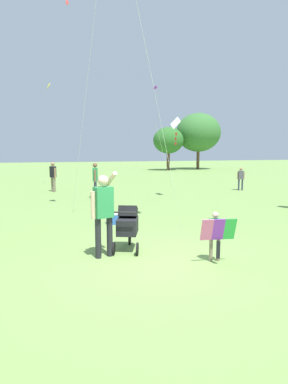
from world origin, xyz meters
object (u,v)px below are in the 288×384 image
object	(u,v)px
kite_blue_high	(175,127)
person_back_turned	(95,178)
person_adult_flyer	(103,208)
stroller	(128,224)
person_sitting_far	(53,174)
person_kid_running	(241,177)
cooler_box	(114,218)
child_with_butterfly_kite	(216,232)

from	to	relation	value
kite_blue_high	person_back_turned	bearing A→B (deg)	165.92
person_adult_flyer	kite_blue_high	distance (m)	9.43
stroller	person_sitting_far	bearing A→B (deg)	96.08
stroller	person_sitting_far	distance (m)	11.61
stroller	person_kid_running	xyz separation A→B (m)	(9.03, 9.04, 0.16)
person_kid_running	person_back_turned	world-z (taller)	person_back_turned
stroller	cooler_box	bearing A→B (deg)	84.23
person_adult_flyer	stroller	bearing A→B (deg)	30.36
kite_blue_high	person_sitting_far	size ratio (longest dim) A/B	2.37
child_with_butterfly_kite	cooler_box	world-z (taller)	child_with_butterfly_kite
person_adult_flyer	cooler_box	xyz separation A→B (m)	(0.89, 3.07, -0.88)
person_sitting_far	person_back_turned	xyz separation A→B (m)	(1.81, -3.24, 0.03)
stroller	person_back_turned	world-z (taller)	person_back_turned
stroller	person_adult_flyer	bearing A→B (deg)	-149.64
person_adult_flyer	person_back_turned	size ratio (longest dim) A/B	1.08
person_adult_flyer	stroller	world-z (taller)	person_adult_flyer
person_sitting_far	kite_blue_high	bearing A→B (deg)	-37.23
stroller	person_back_turned	size ratio (longest dim) A/B	0.66
stroller	cooler_box	xyz separation A→B (m)	(0.27, 2.70, -0.43)
stroller	child_with_butterfly_kite	bearing A→B (deg)	-41.97
kite_blue_high	cooler_box	distance (m)	6.92
child_with_butterfly_kite	person_kid_running	xyz separation A→B (m)	(7.53, 10.39, 0.14)
cooler_box	kite_blue_high	bearing A→B (deg)	49.73
kite_blue_high	cooler_box	world-z (taller)	kite_blue_high
stroller	cooler_box	distance (m)	2.75
person_kid_running	person_sitting_far	bearing A→B (deg)	166.32
person_back_turned	cooler_box	bearing A→B (deg)	-93.16
child_with_butterfly_kite	person_sitting_far	size ratio (longest dim) A/B	0.63
kite_blue_high	person_sitting_far	world-z (taller)	kite_blue_high
person_kid_running	person_back_turned	xyz separation A→B (m)	(-8.45, -0.74, 0.23)
person_adult_flyer	cooler_box	distance (m)	3.31
person_sitting_far	person_kid_running	bearing A→B (deg)	-13.68
person_sitting_far	cooler_box	world-z (taller)	person_sitting_far
stroller	person_sitting_far	world-z (taller)	person_sitting_far
person_back_turned	kite_blue_high	bearing A→B (deg)	-14.08
person_back_turned	cooler_box	world-z (taller)	person_back_turned
person_adult_flyer	cooler_box	size ratio (longest dim) A/B	4.09
cooler_box	person_kid_running	bearing A→B (deg)	35.89
child_with_butterfly_kite	kite_blue_high	size ratio (longest dim) A/B	0.27
cooler_box	stroller	bearing A→B (deg)	-95.77
person_adult_flyer	stroller	xyz separation A→B (m)	(0.62, 0.36, -0.45)
person_adult_flyer	person_sitting_far	world-z (taller)	person_adult_flyer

